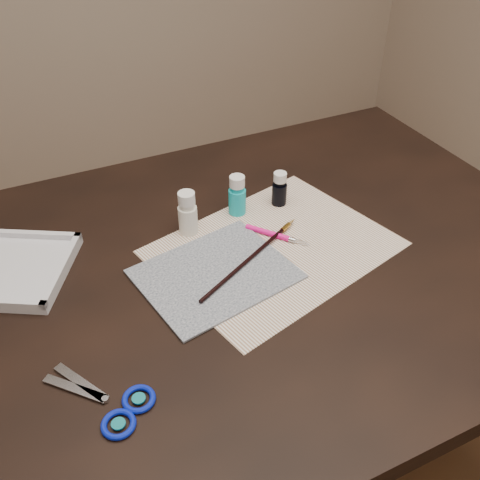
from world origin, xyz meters
name	(u,v)px	position (x,y,z in m)	size (l,w,h in m)	color
ground	(240,471)	(0.00, 0.00, -0.01)	(3.50, 3.50, 0.02)	#422614
table	(240,385)	(0.00, 0.00, 0.38)	(1.30, 0.90, 0.75)	black
paper	(274,248)	(0.08, 0.01, 0.75)	(0.43, 0.33, 0.00)	white
canvas	(215,274)	(-0.06, -0.02, 0.75)	(0.26, 0.21, 0.00)	black
paint_bottle_white	(188,213)	(-0.05, 0.13, 0.80)	(0.04, 0.04, 0.09)	white
paint_bottle_cyan	(237,195)	(0.06, 0.14, 0.79)	(0.04, 0.04, 0.09)	#14B7C5
paint_bottle_navy	(280,189)	(0.16, 0.14, 0.79)	(0.03, 0.03, 0.08)	black
paintbrush	(252,256)	(0.02, -0.01, 0.76)	(0.30, 0.01, 0.01)	black
craft_knife	(278,236)	(0.10, 0.03, 0.76)	(0.14, 0.01, 0.01)	#FF118E
scissors	(93,398)	(-0.32, -0.19, 0.75)	(0.19, 0.10, 0.01)	silver
palette_tray	(12,268)	(-0.39, 0.15, 0.76)	(0.20, 0.20, 0.02)	silver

